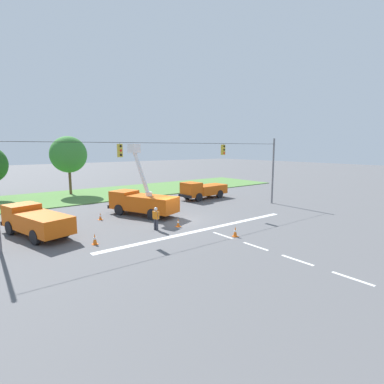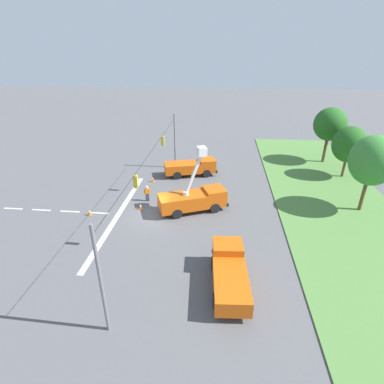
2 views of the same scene
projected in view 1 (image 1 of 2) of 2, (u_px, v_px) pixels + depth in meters
The scene contains 13 objects.
ground_plane at pixel (177, 220), 25.88m from camera, with size 200.00×200.00×0.00m, color #565659.
grass_verge at pixel (100, 194), 39.93m from camera, with size 56.00×12.00×0.10m, color #517F3D.
lane_markings at pixel (218, 234), 21.84m from camera, with size 17.60×15.25×0.01m.
signal_gantry at pixel (177, 171), 25.26m from camera, with size 26.20×0.33×7.20m.
tree_centre at pixel (69, 155), 38.90m from camera, with size 4.67×4.06×7.67m.
utility_truck_bucket_lift at pixel (142, 201), 27.59m from camera, with size 4.62×7.08×6.54m.
utility_truck_support_near at pixel (203, 190), 36.42m from camera, with size 6.36×2.63×2.14m.
utility_truck_support_far at pixel (36, 220), 21.20m from camera, with size 3.87×6.86×2.07m.
road_worker at pixel (156, 217), 22.73m from camera, with size 0.36×0.62×1.77m.
traffic_cone_foreground_left at pixel (178, 223), 23.74m from camera, with size 0.36×0.36×0.67m.
traffic_cone_foreground_right at pixel (235, 232), 21.12m from camera, with size 0.36×0.36×0.74m.
traffic_cone_mid_left at pixel (100, 216), 25.98m from camera, with size 0.36×0.36×0.64m.
traffic_cone_mid_right at pixel (95, 239), 19.42m from camera, with size 0.36×0.36×0.72m.
Camera 1 is at (-14.47, -20.70, 6.28)m, focal length 28.00 mm.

